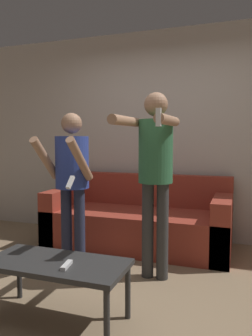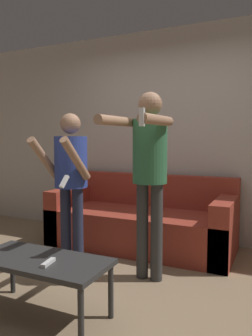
{
  "view_description": "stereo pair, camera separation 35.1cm",
  "coord_description": "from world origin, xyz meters",
  "px_view_note": "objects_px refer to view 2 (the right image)",
  "views": [
    {
      "loc": [
        0.91,
        -2.47,
        1.29
      ],
      "look_at": [
        -0.25,
        0.83,
        0.99
      ],
      "focal_mm": 35.0,
      "sensor_mm": 36.0,
      "label": 1
    },
    {
      "loc": [
        1.24,
        -2.34,
        1.29
      ],
      "look_at": [
        -0.25,
        0.83,
        0.99
      ],
      "focal_mm": 35.0,
      "sensor_mm": 36.0,
      "label": 2
    }
  ],
  "objects_px": {
    "couch": "(142,222)",
    "remote_on_table": "(48,263)",
    "person_standing_left": "(70,172)",
    "person_standing_right": "(149,163)",
    "coffee_table": "(41,265)"
  },
  "relations": [
    {
      "from": "person_standing_left",
      "to": "remote_on_table",
      "type": "bearing_deg",
      "value": -63.31
    },
    {
      "from": "couch",
      "to": "remote_on_table",
      "type": "bearing_deg",
      "value": -87.74
    },
    {
      "from": "person_standing_left",
      "to": "person_standing_right",
      "type": "relative_size",
      "value": 0.91
    },
    {
      "from": "couch",
      "to": "person_standing_right",
      "type": "height_order",
      "value": "person_standing_right"
    },
    {
      "from": "person_standing_left",
      "to": "person_standing_right",
      "type": "height_order",
      "value": "person_standing_right"
    },
    {
      "from": "person_standing_left",
      "to": "remote_on_table",
      "type": "distance_m",
      "value": 1.23
    },
    {
      "from": "couch",
      "to": "remote_on_table",
      "type": "height_order",
      "value": "couch"
    },
    {
      "from": "person_standing_left",
      "to": "couch",
      "type": "bearing_deg",
      "value": 63.75
    },
    {
      "from": "remote_on_table",
      "to": "person_standing_left",
      "type": "bearing_deg",
      "value": 116.69
    },
    {
      "from": "coffee_table",
      "to": "couch",
      "type": "bearing_deg",
      "value": 88.45
    },
    {
      "from": "couch",
      "to": "coffee_table",
      "type": "distance_m",
      "value": 1.8
    },
    {
      "from": "person_standing_left",
      "to": "person_standing_right",
      "type": "distance_m",
      "value": 0.87
    },
    {
      "from": "couch",
      "to": "coffee_table",
      "type": "relative_size",
      "value": 2.14
    },
    {
      "from": "couch",
      "to": "coffee_table",
      "type": "bearing_deg",
      "value": -91.55
    },
    {
      "from": "couch",
      "to": "person_standing_right",
      "type": "xyz_separation_m",
      "value": [
        0.43,
        -0.88,
        0.79
      ]
    }
  ]
}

